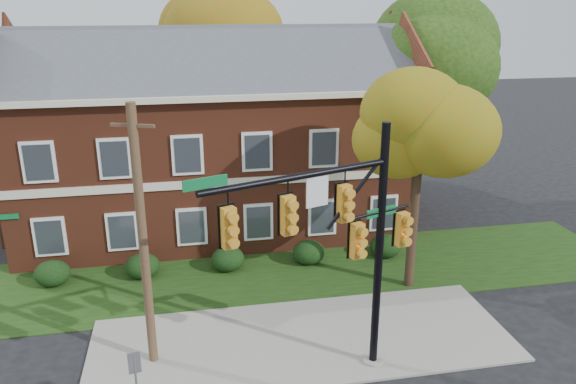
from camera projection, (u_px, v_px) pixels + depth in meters
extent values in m
plane|color=black|center=(309.00, 359.00, 17.93)|extent=(120.00, 120.00, 0.00)
cube|color=gray|center=(303.00, 340.00, 18.85)|extent=(14.00, 5.00, 0.08)
cube|color=#193811|center=(277.00, 273.00, 23.50)|extent=(30.00, 6.00, 0.04)
cube|color=brown|center=(216.00, 158.00, 27.59)|extent=(18.00, 8.00, 7.00)
cube|color=beige|center=(213.00, 84.00, 26.41)|extent=(18.80, 8.80, 0.24)
cube|color=beige|center=(223.00, 183.00, 23.84)|extent=(18.00, 0.12, 0.35)
ellipsoid|color=black|center=(52.00, 273.00, 22.38)|extent=(1.40, 1.26, 1.05)
ellipsoid|color=black|center=(142.00, 266.00, 23.01)|extent=(1.40, 1.26, 1.05)
ellipsoid|color=black|center=(228.00, 259.00, 23.63)|extent=(1.40, 1.26, 1.05)
ellipsoid|color=black|center=(309.00, 252.00, 24.25)|extent=(1.40, 1.26, 1.05)
ellipsoid|color=black|center=(386.00, 246.00, 24.88)|extent=(1.40, 1.26, 1.05)
cylinder|color=black|center=(413.00, 219.00, 21.60)|extent=(0.36, 0.36, 5.76)
ellipsoid|color=#A05F0D|center=(421.00, 127.00, 20.43)|extent=(4.25, 4.25, 3.60)
ellipsoid|color=#A05F0D|center=(443.00, 112.00, 20.00)|extent=(3.50, 3.50, 3.00)
cylinder|color=black|center=(418.00, 143.00, 30.47)|extent=(0.36, 0.36, 7.04)
ellipsoid|color=#19350E|center=(424.00, 60.00, 29.04)|extent=(5.95, 5.95, 5.04)
ellipsoid|color=#19350E|center=(446.00, 49.00, 28.51)|extent=(4.90, 4.90, 4.20)
cylinder|color=black|center=(223.00, 118.00, 35.09)|extent=(0.36, 0.36, 7.68)
ellipsoid|color=#B54F0F|center=(220.00, 39.00, 33.53)|extent=(6.46, 6.46, 5.47)
ellipsoid|color=#B54F0F|center=(237.00, 29.00, 32.97)|extent=(5.32, 5.32, 4.56)
cylinder|color=gray|center=(373.00, 361.00, 17.65)|extent=(0.62, 0.62, 0.18)
cylinder|color=black|center=(379.00, 252.00, 16.42)|extent=(0.31, 0.31, 7.73)
cylinder|color=black|center=(299.00, 176.00, 14.21)|extent=(5.27, 2.00, 0.18)
cylinder|color=black|center=(381.00, 212.00, 16.01)|extent=(1.90, 0.74, 0.09)
cube|color=orange|center=(229.00, 228.00, 13.58)|extent=(0.57, 0.47, 1.28)
cube|color=orange|center=(288.00, 215.00, 14.37)|extent=(0.57, 0.47, 1.28)
cube|color=orange|center=(344.00, 203.00, 15.22)|extent=(0.57, 0.47, 1.28)
cube|color=silver|center=(317.00, 191.00, 14.63)|extent=(0.64, 0.26, 0.83)
cube|color=#0D6733|center=(205.00, 183.00, 12.92)|extent=(1.06, 0.41, 0.27)
cube|color=orange|center=(357.00, 241.00, 15.85)|extent=(0.57, 0.47, 1.28)
cube|color=orange|center=(402.00, 229.00, 16.64)|extent=(0.57, 0.47, 1.28)
cube|color=#0D6733|center=(381.00, 212.00, 16.01)|extent=(1.00, 0.39, 0.25)
cylinder|color=#4C3A23|center=(143.00, 242.00, 16.46)|extent=(0.36, 0.36, 8.26)
cube|color=#4C3A23|center=(132.00, 125.00, 15.33)|extent=(1.23, 0.56, 0.09)
cube|color=slate|center=(134.00, 363.00, 14.56)|extent=(0.33, 0.10, 0.64)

